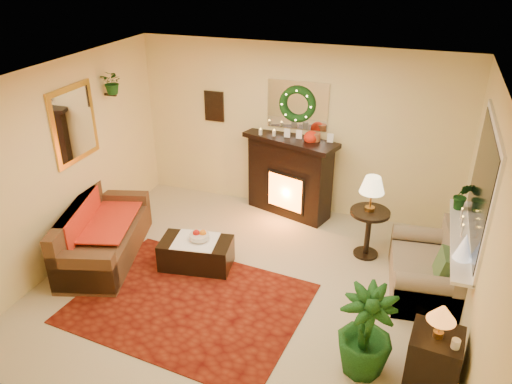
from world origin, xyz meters
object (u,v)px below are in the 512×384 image
(loveseat, at_px, (425,260))
(sofa, at_px, (104,229))
(end_table_square, at_px, (433,360))
(coffee_table, at_px, (196,253))
(side_table_round, at_px, (368,234))
(fireplace, at_px, (289,180))

(loveseat, bearing_deg, sofa, -177.54)
(loveseat, distance_m, end_table_square, 1.51)
(sofa, xyz_separation_m, loveseat, (4.10, 0.65, -0.01))
(loveseat, relative_size, coffee_table, 1.41)
(coffee_table, bearing_deg, side_table_round, 17.23)
(fireplace, bearing_deg, sofa, -117.26)
(end_table_square, bearing_deg, sofa, 168.77)
(sofa, bearing_deg, loveseat, -7.11)
(sofa, bearing_deg, side_table_round, 3.47)
(side_table_round, xyz_separation_m, end_table_square, (0.91, -2.04, -0.05))
(sofa, height_order, end_table_square, sofa)
(loveseat, xyz_separation_m, coffee_table, (-2.83, -0.47, -0.21))
(sofa, distance_m, coffee_table, 1.30)
(side_table_round, distance_m, coffee_table, 2.31)
(sofa, height_order, loveseat, sofa)
(sofa, xyz_separation_m, side_table_round, (3.34, 1.19, -0.10))
(end_table_square, distance_m, coffee_table, 3.16)
(end_table_square, bearing_deg, loveseat, 95.78)
(sofa, height_order, side_table_round, sofa)
(loveseat, relative_size, side_table_round, 1.90)
(sofa, distance_m, loveseat, 4.15)
(side_table_round, relative_size, end_table_square, 1.18)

